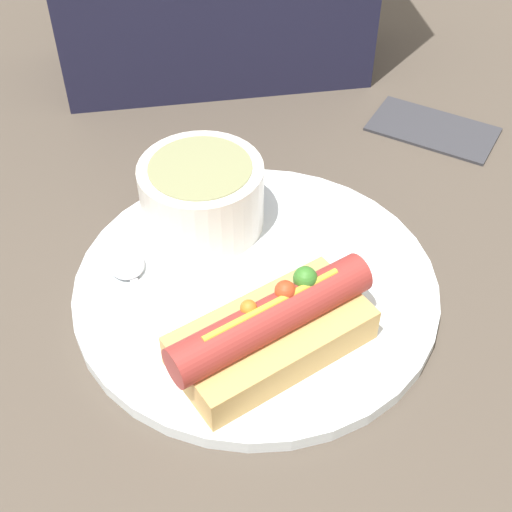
{
  "coord_description": "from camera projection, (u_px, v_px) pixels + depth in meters",
  "views": [
    {
      "loc": [
        -0.06,
        -0.39,
        0.43
      ],
      "look_at": [
        0.0,
        0.0,
        0.04
      ],
      "focal_mm": 50.0,
      "sensor_mm": 36.0,
      "label": 1
    }
  ],
  "objects": [
    {
      "name": "hot_dog",
      "position": [
        269.0,
        330.0,
        0.51
      ],
      "size": [
        0.16,
        0.12,
        0.06
      ],
      "rotation": [
        0.0,
        0.0,
        0.43
      ],
      "color": "tan",
      "rests_on": "dinner_plate"
    },
    {
      "name": "ground_plane",
      "position": [
        256.0,
        292.0,
        0.58
      ],
      "size": [
        4.0,
        4.0,
        0.0
      ],
      "primitive_type": "plane",
      "color": "#4C4238"
    },
    {
      "name": "soup_bowl",
      "position": [
        202.0,
        193.0,
        0.6
      ],
      "size": [
        0.1,
        0.1,
        0.06
      ],
      "color": "silver",
      "rests_on": "dinner_plate"
    },
    {
      "name": "napkin",
      "position": [
        433.0,
        128.0,
        0.74
      ],
      "size": [
        0.14,
        0.13,
        0.01
      ],
      "rotation": [
        0.0,
        0.0,
        -0.67
      ],
      "color": "#333338",
      "rests_on": "ground_plane"
    },
    {
      "name": "spoon",
      "position": [
        132.0,
        275.0,
        0.57
      ],
      "size": [
        0.06,
        0.15,
        0.01
      ],
      "rotation": [
        0.0,
        0.0,
        1.88
      ],
      "color": "#B7B7BC",
      "rests_on": "dinner_plate"
    },
    {
      "name": "dinner_plate",
      "position": [
        256.0,
        287.0,
        0.58
      ],
      "size": [
        0.29,
        0.29,
        0.01
      ],
      "color": "white",
      "rests_on": "ground_plane"
    }
  ]
}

